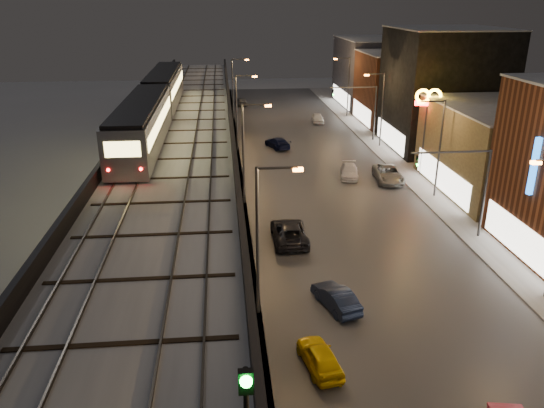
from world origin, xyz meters
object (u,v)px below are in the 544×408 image
car_mid_dark (277,143)px  car_onc_dark (388,175)px  car_far_white (241,102)px  car_onc_white (349,172)px  car_near_white (336,298)px  subway_train (155,103)px  car_mid_silver (289,233)px  car_onc_red (318,119)px  car_taxi (320,358)px  rail_signal (246,404)px

car_mid_dark → car_onc_dark: bearing=106.4°
car_far_white → car_onc_white: car_far_white is taller
car_near_white → car_onc_dark: 24.68m
subway_train → car_onc_dark: 23.75m
car_mid_silver → car_mid_dark: car_mid_silver is taller
subway_train → car_mid_silver: 18.71m
car_onc_red → car_far_white: bearing=130.3°
car_mid_silver → car_far_white: bearing=-88.2°
car_far_white → car_onc_red: car_far_white is taller
subway_train → car_onc_dark: subway_train is taller
car_near_white → car_mid_dark: car_near_white is taller
subway_train → car_onc_red: size_ratio=8.97×
car_taxi → car_near_white: 5.71m
car_taxi → car_onc_white: 30.72m
rail_signal → car_far_white: (3.00, 81.81, -8.21)m
car_far_white → car_onc_dark: (13.10, -41.82, 0.06)m
rail_signal → car_far_white: size_ratio=0.79×
subway_train → car_near_white: (12.43, -22.63, -7.70)m
rail_signal → car_onc_red: rail_signal is taller
car_far_white → car_onc_white: (9.51, -40.17, -0.07)m
rail_signal → car_mid_silver: size_ratio=0.59×
car_mid_dark → car_onc_white: 13.54m
car_onc_dark → car_onc_red: size_ratio=1.37×
car_taxi → car_far_white: (-1.10, 69.72, 0.06)m
subway_train → car_mid_silver: size_ratio=6.47×
rail_signal → car_mid_dark: bearing=83.3°
car_near_white → car_onc_white: (6.47, 24.18, -0.03)m
car_near_white → car_far_white: car_far_white is taller
car_far_white → rail_signal: bearing=77.0°
car_near_white → car_onc_dark: car_onc_dark is taller
car_mid_silver → car_onc_white: (8.08, 14.78, -0.14)m
car_taxi → car_onc_dark: car_onc_dark is taller
subway_train → car_mid_dark: size_ratio=7.85×
car_onc_dark → car_onc_red: (-2.36, 27.26, -0.08)m
car_taxi → car_onc_white: car_taxi is taller
car_onc_dark → car_onc_white: car_onc_dark is taller
rail_signal → car_onc_red: 69.12m
car_mid_silver → car_mid_dark: bearing=-93.8°
car_far_white → car_onc_dark: bearing=96.5°
car_mid_silver → car_near_white: bearing=100.0°
car_onc_dark → car_onc_red: 27.36m
subway_train → car_near_white: bearing=-61.2°
car_mid_dark → car_far_white: bearing=-102.3°
subway_train → rail_signal: 40.60m
subway_train → car_taxi: 30.88m
rail_signal → car_mid_dark: (6.33, 53.68, -8.24)m
subway_train → car_taxi: bearing=-69.4°
subway_train → car_mid_silver: (10.83, -13.23, -7.59)m
car_mid_silver → car_onc_dark: size_ratio=1.01×
car_near_white → car_taxi: bearing=52.4°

